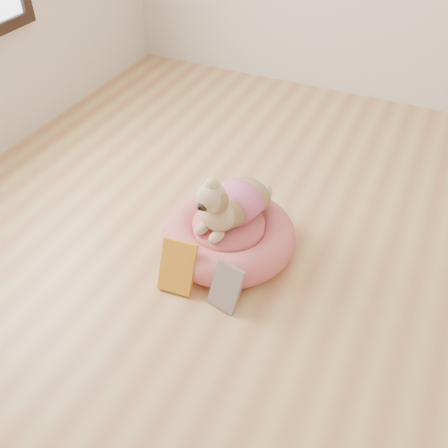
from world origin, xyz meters
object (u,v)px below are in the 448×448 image
at_px(book_yellow, 178,267).
at_px(book_white, 226,287).
at_px(pet_bed, 229,236).
at_px(dog, 230,194).

height_order(book_yellow, book_white, book_yellow).
xyz_separation_m(pet_bed, book_white, (0.13, -0.31, 0.02)).
relative_size(book_yellow, book_white, 1.15).
distance_m(pet_bed, dog, 0.23).
height_order(dog, book_yellow, dog).
bearing_deg(pet_bed, book_white, -67.20).
bearing_deg(pet_bed, book_yellow, -108.69).
height_order(pet_bed, book_yellow, book_yellow).
relative_size(dog, book_yellow, 1.80).
bearing_deg(book_yellow, dog, 66.74).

